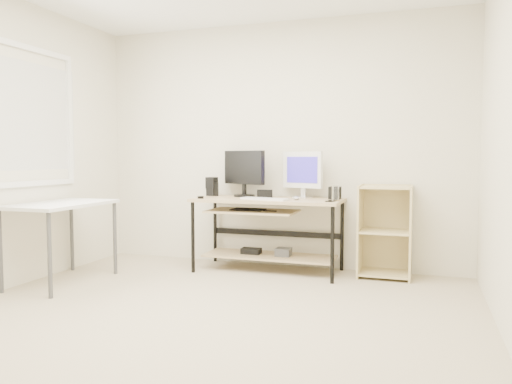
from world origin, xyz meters
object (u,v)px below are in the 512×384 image
Objects in this scene: desk at (266,219)px; audio_controller at (215,189)px; shelf_unit at (385,231)px; white_imac at (302,171)px; side_table at (61,211)px; black_monitor at (244,170)px.

audio_controller is at bearing 167.81° from desk.
shelf_unit is at bearing -15.07° from audio_controller.
shelf_unit is 1.83m from audio_controller.
white_imac is 3.22× the size of audio_controller.
white_imac is (-0.84, 0.04, 0.57)m from shelf_unit.
desk is at bearing -131.91° from white_imac.
audio_controller reaches higher than desk.
audio_controller is (1.04, 1.19, 0.15)m from side_table.
side_table is 1.59m from audio_controller.
white_imac is 0.98m from audio_controller.
shelf_unit is 1.57m from black_monitor.
black_monitor is 3.44× the size of audio_controller.
white_imac is at bearing 177.21° from shelf_unit.
audio_controller is (-1.79, -0.03, 0.37)m from shelf_unit.
shelf_unit is at bearing 23.33° from side_table.
black_monitor is at bearing -13.01° from audio_controller.
audio_controller is at bearing -179.14° from shelf_unit.
black_monitor is (-0.29, 0.15, 0.49)m from desk.
desk is 0.69m from audio_controller.
side_table is 2.38m from white_imac.
white_imac is at bearing 28.25° from black_monitor.
shelf_unit is 6.07× the size of audio_controller.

